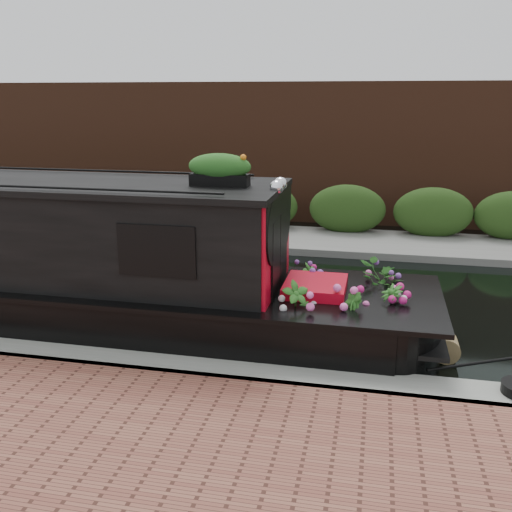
# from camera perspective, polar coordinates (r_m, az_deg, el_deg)

# --- Properties ---
(ground) EXTENTS (80.00, 80.00, 0.00)m
(ground) POSITION_cam_1_polar(r_m,az_deg,el_deg) (10.84, -5.03, -3.81)
(ground) COLOR black
(ground) RESTS_ON ground
(near_bank_coping) EXTENTS (40.00, 0.60, 0.50)m
(near_bank_coping) POSITION_cam_1_polar(r_m,az_deg,el_deg) (8.00, -12.03, -11.52)
(near_bank_coping) COLOR gray
(near_bank_coping) RESTS_ON ground
(far_bank_path) EXTENTS (40.00, 2.40, 0.34)m
(far_bank_path) POSITION_cam_1_polar(r_m,az_deg,el_deg) (14.74, -0.30, 1.55)
(far_bank_path) COLOR slate
(far_bank_path) RESTS_ON ground
(far_hedge) EXTENTS (40.00, 1.10, 2.80)m
(far_hedge) POSITION_cam_1_polar(r_m,az_deg,el_deg) (15.59, 0.41, 2.34)
(far_hedge) COLOR #254216
(far_hedge) RESTS_ON ground
(far_brick_wall) EXTENTS (40.00, 1.00, 8.00)m
(far_brick_wall) POSITION_cam_1_polar(r_m,az_deg,el_deg) (17.60, 1.78, 3.89)
(far_brick_wall) COLOR #4D291A
(far_brick_wall) RESTS_ON ground
(narrowboat) EXTENTS (13.10, 2.36, 3.08)m
(narrowboat) POSITION_cam_1_polar(r_m,az_deg,el_deg) (10.12, -23.80, -1.13)
(narrowboat) COLOR black
(narrowboat) RESTS_ON ground
(rope_fender) EXTENTS (0.36, 0.39, 0.36)m
(rope_fender) POSITION_cam_1_polar(r_m,az_deg,el_deg) (8.61, 18.45, -8.65)
(rope_fender) COLOR olive
(rope_fender) RESTS_ON ground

